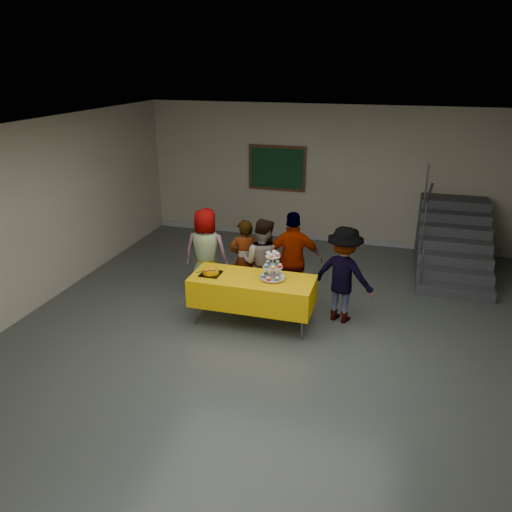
{
  "coord_description": "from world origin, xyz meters",
  "views": [
    {
      "loc": [
        1.55,
        -5.77,
        3.85
      ],
      "look_at": [
        -0.42,
        1.06,
        1.05
      ],
      "focal_mm": 35.0,
      "sensor_mm": 36.0,
      "label": 1
    }
  ],
  "objects_px": {
    "schoolchild_a": "(206,253)",
    "staircase": "(452,244)",
    "bake_table": "(252,291)",
    "schoolchild_b": "(245,260)",
    "noticeboard": "(277,168)",
    "schoolchild_d": "(293,260)",
    "cupcake_stand": "(273,269)",
    "schoolchild_e": "(343,275)",
    "bear_cake": "(211,271)",
    "schoolchild_c": "(263,263)"
  },
  "relations": [
    {
      "from": "schoolchild_a",
      "to": "staircase",
      "type": "distance_m",
      "value": 4.87
    },
    {
      "from": "bake_table",
      "to": "schoolchild_b",
      "type": "xyz_separation_m",
      "value": [
        -0.37,
        0.79,
        0.16
      ]
    },
    {
      "from": "schoolchild_a",
      "to": "noticeboard",
      "type": "distance_m",
      "value": 3.45
    },
    {
      "from": "bake_table",
      "to": "schoolchild_d",
      "type": "height_order",
      "value": "schoolchild_d"
    },
    {
      "from": "cupcake_stand",
      "to": "schoolchild_e",
      "type": "height_order",
      "value": "schoolchild_e"
    },
    {
      "from": "schoolchild_e",
      "to": "noticeboard",
      "type": "distance_m",
      "value": 4.18
    },
    {
      "from": "schoolchild_b",
      "to": "noticeboard",
      "type": "xyz_separation_m",
      "value": [
        -0.27,
        3.31,
        0.89
      ]
    },
    {
      "from": "schoolchild_e",
      "to": "noticeboard",
      "type": "relative_size",
      "value": 1.18
    },
    {
      "from": "cupcake_stand",
      "to": "schoolchild_b",
      "type": "bearing_deg",
      "value": 131.9
    },
    {
      "from": "bear_cake",
      "to": "schoolchild_a",
      "type": "relative_size",
      "value": 0.23
    },
    {
      "from": "staircase",
      "to": "schoolchild_c",
      "type": "bearing_deg",
      "value": -140.51
    },
    {
      "from": "bake_table",
      "to": "schoolchild_c",
      "type": "relative_size",
      "value": 1.25
    },
    {
      "from": "schoolchild_c",
      "to": "schoolchild_d",
      "type": "relative_size",
      "value": 0.92
    },
    {
      "from": "schoolchild_d",
      "to": "schoolchild_b",
      "type": "bearing_deg",
      "value": -16.17
    },
    {
      "from": "schoolchild_c",
      "to": "schoolchild_e",
      "type": "height_order",
      "value": "schoolchild_e"
    },
    {
      "from": "schoolchild_c",
      "to": "bake_table",
      "type": "bearing_deg",
      "value": 96.48
    },
    {
      "from": "schoolchild_b",
      "to": "schoolchild_c",
      "type": "bearing_deg",
      "value": 140.28
    },
    {
      "from": "schoolchild_b",
      "to": "schoolchild_c",
      "type": "distance_m",
      "value": 0.36
    },
    {
      "from": "schoolchild_a",
      "to": "schoolchild_c",
      "type": "bearing_deg",
      "value": 168.24
    },
    {
      "from": "bake_table",
      "to": "cupcake_stand",
      "type": "xyz_separation_m",
      "value": [
        0.31,
        0.04,
        0.39
      ]
    },
    {
      "from": "cupcake_stand",
      "to": "noticeboard",
      "type": "xyz_separation_m",
      "value": [
        -0.95,
        4.07,
        0.66
      ]
    },
    {
      "from": "schoolchild_c",
      "to": "schoolchild_b",
      "type": "bearing_deg",
      "value": -13.94
    },
    {
      "from": "bake_table",
      "to": "schoolchild_e",
      "type": "bearing_deg",
      "value": 20.99
    },
    {
      "from": "bear_cake",
      "to": "schoolchild_b",
      "type": "distance_m",
      "value": 0.89
    },
    {
      "from": "cupcake_stand",
      "to": "schoolchild_b",
      "type": "distance_m",
      "value": 1.04
    },
    {
      "from": "cupcake_stand",
      "to": "bear_cake",
      "type": "relative_size",
      "value": 1.24
    },
    {
      "from": "bake_table",
      "to": "staircase",
      "type": "relative_size",
      "value": 0.78
    },
    {
      "from": "schoolchild_a",
      "to": "schoolchild_d",
      "type": "bearing_deg",
      "value": 172.75
    },
    {
      "from": "schoolchild_b",
      "to": "staircase",
      "type": "xyz_separation_m",
      "value": [
        3.49,
        2.48,
        -0.22
      ]
    },
    {
      "from": "schoolchild_c",
      "to": "schoolchild_d",
      "type": "height_order",
      "value": "schoolchild_d"
    },
    {
      "from": "bear_cake",
      "to": "bake_table",
      "type": "bearing_deg",
      "value": 4.12
    },
    {
      "from": "schoolchild_d",
      "to": "noticeboard",
      "type": "relative_size",
      "value": 1.25
    },
    {
      "from": "schoolchild_c",
      "to": "noticeboard",
      "type": "bearing_deg",
      "value": -75.61
    },
    {
      "from": "cupcake_stand",
      "to": "bake_table",
      "type": "bearing_deg",
      "value": -173.25
    },
    {
      "from": "schoolchild_b",
      "to": "schoolchild_e",
      "type": "height_order",
      "value": "schoolchild_e"
    },
    {
      "from": "schoolchild_c",
      "to": "noticeboard",
      "type": "distance_m",
      "value": 3.58
    },
    {
      "from": "schoolchild_a",
      "to": "schoolchild_d",
      "type": "relative_size",
      "value": 0.95
    },
    {
      "from": "bake_table",
      "to": "staircase",
      "type": "bearing_deg",
      "value": 46.39
    },
    {
      "from": "schoolchild_b",
      "to": "noticeboard",
      "type": "height_order",
      "value": "noticeboard"
    },
    {
      "from": "bake_table",
      "to": "schoolchild_a",
      "type": "xyz_separation_m",
      "value": [
        -1.06,
        0.78,
        0.22
      ]
    },
    {
      "from": "bear_cake",
      "to": "schoolchild_c",
      "type": "xyz_separation_m",
      "value": [
        0.63,
        0.73,
        -0.08
      ]
    },
    {
      "from": "bear_cake",
      "to": "schoolchild_e",
      "type": "relative_size",
      "value": 0.23
    },
    {
      "from": "cupcake_stand",
      "to": "staircase",
      "type": "height_order",
      "value": "staircase"
    },
    {
      "from": "schoolchild_a",
      "to": "schoolchild_b",
      "type": "height_order",
      "value": "schoolchild_a"
    },
    {
      "from": "schoolchild_e",
      "to": "staircase",
      "type": "xyz_separation_m",
      "value": [
        1.8,
        2.77,
        -0.28
      ]
    },
    {
      "from": "noticeboard",
      "to": "bear_cake",
      "type": "bearing_deg",
      "value": -90.12
    },
    {
      "from": "schoolchild_d",
      "to": "staircase",
      "type": "distance_m",
      "value": 3.67
    },
    {
      "from": "schoolchild_c",
      "to": "schoolchild_e",
      "type": "xyz_separation_m",
      "value": [
        1.34,
        -0.18,
        0.02
      ]
    },
    {
      "from": "schoolchild_a",
      "to": "noticeboard",
      "type": "height_order",
      "value": "noticeboard"
    },
    {
      "from": "schoolchild_a",
      "to": "schoolchild_d",
      "type": "xyz_separation_m",
      "value": [
        1.53,
        -0.03,
        0.04
      ]
    }
  ]
}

